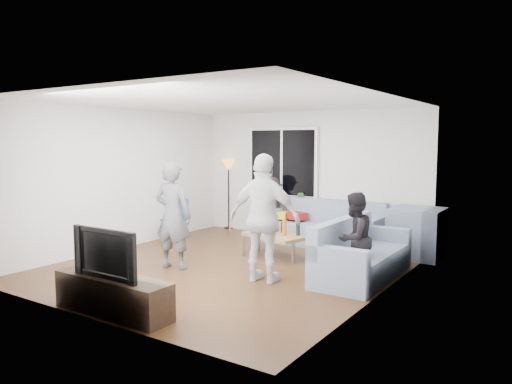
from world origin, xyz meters
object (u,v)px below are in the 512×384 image
Objects in this scene: spectator_back at (272,208)px; spectator_right at (354,238)px; tv_console at (113,295)px; side_chair at (174,220)px; player_right at (264,218)px; sofa_right_section at (363,249)px; sofa_back_section at (323,223)px; coffee_table at (275,245)px; floor_lamp at (228,195)px; television at (111,252)px; player_left at (173,215)px.

spectator_right is at bearing -48.01° from spectator_back.
spectator_back is 0.79× the size of tv_console.
spectator_right is 3.40m from spectator_back.
side_chair is 1.99m from spectator_back.
player_right reaches higher than side_chair.
sofa_back_section is at bearing 40.27° from sofa_right_section.
spectator_back is (-2.66, 2.12, -0.01)m from spectator_right.
floor_lamp is (-2.33, 1.79, 0.58)m from coffee_table.
television is at bearing -54.02° from side_chair.
player_right reaches higher than sofa_back_section.
player_left reaches higher than sofa_back_section.
sofa_right_section is 2.94m from player_left.
player_left reaches higher than sofa_right_section.
floor_lamp is 0.85× the size of player_right.
spectator_back is 4.88m from tv_console.
spectator_right reaches higher than spectator_back.
player_left is at bearing 112.74° from sofa_right_section.
sofa_back_section is at bearing 30.74° from side_chair.
player_right is at bearing -69.72° from spectator_back.
player_left is 1.67× the size of television.
floor_lamp is 1.55× the size of television.
sofa_back_section is 1.78× the size of spectator_right.
coffee_table is 3.43m from tv_console.
television is at bearing -67.16° from floor_lamp.
player_left is 1.05× the size of tv_console.
coffee_table is at bearing 3.45° from side_chair.
tv_console is at bearing -22.86° from spectator_right.
spectator_back reaches higher than television.
spectator_right reaches higher than coffee_table.
floor_lamp is (-4.07, 2.19, 0.36)m from sofa_right_section.
sofa_right_section is 1.09× the size of player_right.
coffee_table is 0.87× the size of spectator_back.
side_chair is 3.31m from player_right.
sofa_right_section is 1.54× the size of spectator_right.
sofa_back_section is 1.44× the size of tv_console.
coffee_table is 0.71× the size of floor_lamp.
spectator_back is at bearing 47.55° from side_chair.
player_right reaches higher than sofa_right_section.
sofa_back_section is at bearing -88.20° from player_right.
player_right is 2.21m from television.
coffee_table is 1.67m from player_right.
player_left is 2.16m from tv_console.
floor_lamp reaches higher than spectator_right.
spectator_right reaches higher than side_chair.
side_chair reaches higher than sofa_right_section.
floor_lamp reaches higher than sofa_right_section.
floor_lamp is 3.60m from player_left.
television is (2.20, -5.22, -0.05)m from floor_lamp.
tv_console is at bearing -54.02° from side_chair.
coffee_table is at bearing -37.63° from floor_lamp.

